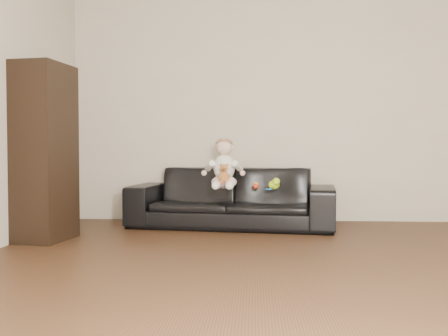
# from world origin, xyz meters

# --- Properties ---
(floor) EXTENTS (5.50, 5.50, 0.00)m
(floor) POSITION_xyz_m (0.00, 0.00, 0.00)
(floor) COLOR #3F2716
(floor) RESTS_ON ground
(wall_back) EXTENTS (5.00, 0.00, 5.00)m
(wall_back) POSITION_xyz_m (0.00, 2.75, 1.30)
(wall_back) COLOR beige
(wall_back) RESTS_ON ground
(sofa) EXTENTS (2.26, 1.11, 0.63)m
(sofa) POSITION_xyz_m (-0.61, 2.25, 0.32)
(sofa) COLOR black
(sofa) RESTS_ON floor
(cabinet) EXTENTS (0.47, 0.60, 1.61)m
(cabinet) POSITION_xyz_m (-2.28, 1.33, 0.80)
(cabinet) COLOR black
(cabinet) RESTS_ON floor
(shelf_item) EXTENTS (0.21, 0.27, 0.28)m
(shelf_item) POSITION_xyz_m (-2.26, 1.33, 1.17)
(shelf_item) COLOR silver
(shelf_item) RESTS_ON cabinet
(baby) EXTENTS (0.36, 0.45, 0.53)m
(baby) POSITION_xyz_m (-0.69, 2.13, 0.65)
(baby) COLOR #FED6DB
(baby) RESTS_ON sofa
(teddy_bear) EXTENTS (0.12, 0.12, 0.20)m
(teddy_bear) POSITION_xyz_m (-0.68, 1.97, 0.58)
(teddy_bear) COLOR #A86530
(teddy_bear) RESTS_ON sofa
(toy_green) EXTENTS (0.16, 0.17, 0.10)m
(toy_green) POSITION_xyz_m (-0.16, 2.07, 0.47)
(toy_green) COLOR #B4E81B
(toy_green) RESTS_ON sofa
(toy_rattle) EXTENTS (0.08, 0.08, 0.07)m
(toy_rattle) POSITION_xyz_m (-0.35, 2.11, 0.45)
(toy_rattle) COLOR red
(toy_rattle) RESTS_ON sofa
(toy_blue_disc) EXTENTS (0.11, 0.11, 0.01)m
(toy_blue_disc) POSITION_xyz_m (-0.21, 2.07, 0.42)
(toy_blue_disc) COLOR blue
(toy_blue_disc) RESTS_ON sofa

